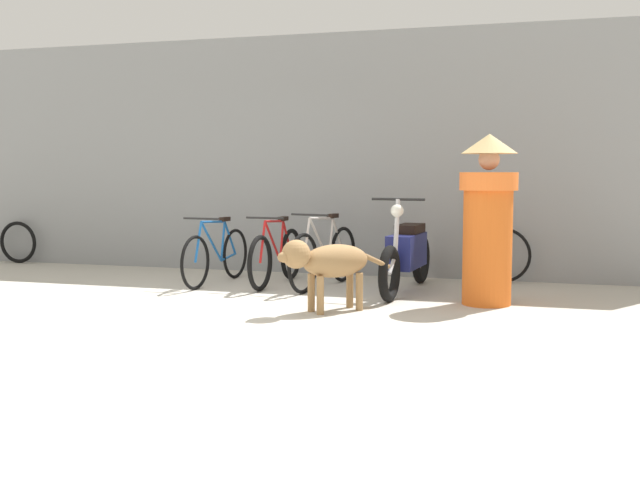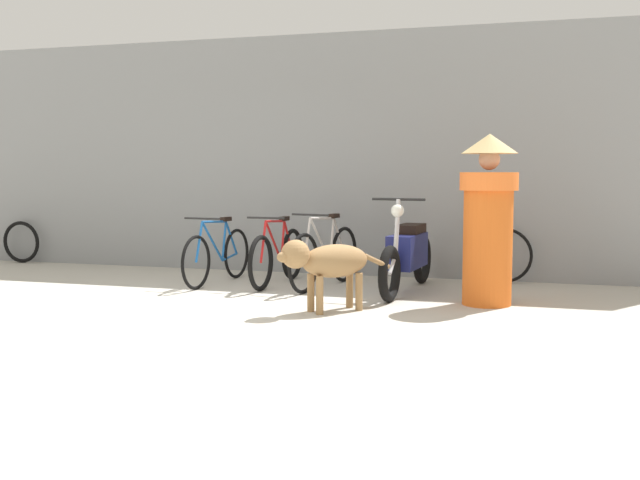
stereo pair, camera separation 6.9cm
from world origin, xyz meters
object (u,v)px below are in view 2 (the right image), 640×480
bicycle_0 (217,255)px  spare_tire_right (504,255)px  motorcycle (407,254)px  spare_tire_left (21,242)px  bicycle_1 (278,257)px  bicycle_2 (325,256)px  person_in_robes (488,217)px  stray_dog (327,262)px

bicycle_0 → spare_tire_right: bearing=111.9°
motorcycle → spare_tire_left: size_ratio=3.21×
bicycle_1 → bicycle_2: bicycle_2 is taller
bicycle_0 → bicycle_1: bicycle_1 is taller
spare_tire_left → spare_tire_right: size_ratio=0.91×
motorcycle → bicycle_2: bearing=-88.8°
spare_tire_left → motorcycle: bearing=-9.8°
bicycle_0 → bicycle_1: (0.73, 0.11, -0.00)m
bicycle_1 → bicycle_2: size_ratio=0.96×
bicycle_0 → spare_tire_left: (-3.63, 1.05, -0.03)m
bicycle_1 → motorcycle: motorcycle is taller
bicycle_0 → spare_tire_left: 3.78m
motorcycle → person_in_robes: person_in_robes is taller
bicycle_1 → motorcycle: 1.57m
bicycle_0 → spare_tire_right: (3.30, 1.04, -0.01)m
bicycle_0 → person_in_robes: bearing=85.2°
motorcycle → spare_tire_left: 6.01m
bicycle_2 → stray_dog: 1.53m
bicycle_1 → spare_tire_right: size_ratio=2.39×
bicycle_1 → spare_tire_right: bicycle_1 is taller
bicycle_0 → person_in_robes: (3.21, -0.52, 0.55)m
stray_dog → spare_tire_right: (1.53, 2.41, -0.15)m
person_in_robes → bicycle_0: bearing=-21.3°
motorcycle → person_in_robes: bearing=64.2°
spare_tire_left → bicycle_1: bearing=-12.1°
bicycle_0 → spare_tire_left: size_ratio=2.63×
motorcycle → spare_tire_left: bearing=-94.8°
bicycle_2 → person_in_robes: 2.05m
bicycle_1 → bicycle_2: bearing=90.3°
bicycle_0 → stray_dog: bicycle_0 is taller
bicycle_0 → bicycle_2: (1.32, 0.08, 0.02)m
bicycle_1 → bicycle_2: (0.60, -0.02, 0.02)m
bicycle_1 → spare_tire_left: size_ratio=2.62×
motorcycle → bicycle_1: bearing=-88.3°
motorcycle → stray_dog: (-0.53, -1.39, 0.06)m
bicycle_0 → bicycle_2: 1.32m
bicycle_0 → motorcycle: (2.30, 0.02, 0.08)m
motorcycle → person_in_robes: size_ratio=1.15×
motorcycle → person_in_robes: (0.91, -0.54, 0.47)m
spare_tire_left → stray_dog: bearing=-24.1°
bicycle_2 → spare_tire_left: 5.04m
bicycle_2 → spare_tire_left: bicycle_2 is taller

